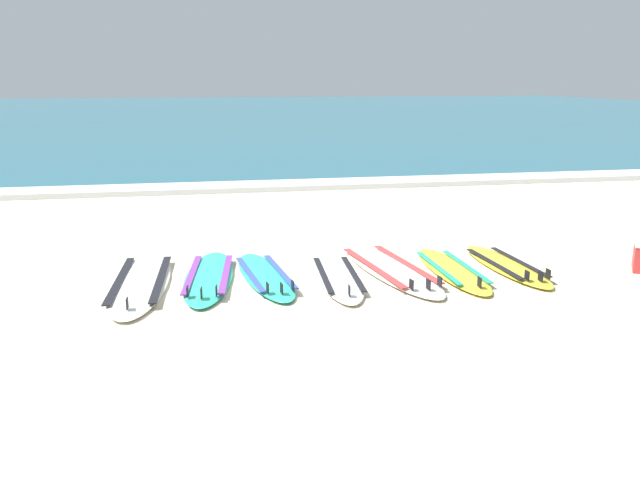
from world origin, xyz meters
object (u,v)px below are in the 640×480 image
object	(u,v)px
surfboard_6	(506,265)
surfboard_4	(390,268)
surfboard_5	(452,270)
surfboard_1	(209,277)
surfboard_3	(338,277)
surfboard_2	(265,275)
surfboard_0	(141,282)

from	to	relation	value
surfboard_6	surfboard_4	bearing A→B (deg)	173.80
surfboard_5	surfboard_6	distance (m)	0.73
surfboard_4	surfboard_6	size ratio (longest dim) A/B	1.31
surfboard_1	surfboard_3	bearing A→B (deg)	-10.86
surfboard_1	surfboard_2	bearing A→B (deg)	-6.24
surfboard_1	surfboard_4	bearing A→B (deg)	-1.26
surfboard_2	surfboard_3	distance (m)	0.85
surfboard_5	surfboard_4	bearing A→B (deg)	163.56
surfboard_4	surfboard_3	bearing A→B (deg)	-161.20
surfboard_5	surfboard_6	bearing A→B (deg)	4.25
surfboard_0	surfboard_6	bearing A→B (deg)	-2.02
surfboard_2	surfboard_5	size ratio (longest dim) A/B	1.03
surfboard_0	surfboard_4	distance (m)	2.94
surfboard_0	surfboard_4	xyz separation A→B (m)	(2.94, 0.00, 0.00)
surfboard_0	surfboard_3	size ratio (longest dim) A/B	1.28
surfboard_2	surfboard_4	bearing A→B (deg)	0.88
surfboard_5	surfboard_3	bearing A→B (deg)	-179.03
surfboard_2	surfboard_0	bearing A→B (deg)	179.18
surfboard_5	surfboard_2	bearing A→B (deg)	175.19
surfboard_6	surfboard_3	bearing A→B (deg)	-177.91
surfboard_2	surfboard_6	world-z (taller)	same
surfboard_1	surfboard_5	distance (m)	2.90
surfboard_2	surfboard_4	size ratio (longest dim) A/B	0.80
surfboard_6	surfboard_1	bearing A→B (deg)	176.76
surfboard_0	surfboard_3	distance (m)	2.26
surfboard_0	surfboard_1	xyz separation A→B (m)	(0.77, 0.05, 0.00)
surfboard_6	surfboard_0	bearing A→B (deg)	177.98
surfboard_3	surfboard_6	size ratio (longest dim) A/B	1.02
surfboard_1	surfboard_4	xyz separation A→B (m)	(2.17, -0.05, -0.00)
surfboard_2	surfboard_5	world-z (taller)	same
surfboard_1	surfboard_5	bearing A→B (deg)	-5.13
surfboard_6	surfboard_5	bearing A→B (deg)	-175.75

